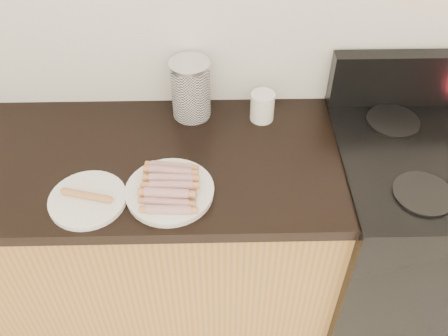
{
  "coord_description": "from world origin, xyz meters",
  "views": [
    {
      "loc": [
        -0.0,
        0.52,
        2.01
      ],
      "look_at": [
        0.02,
        1.62,
        0.92
      ],
      "focal_mm": 40.0,
      "sensor_mm": 36.0,
      "label": 1
    }
  ],
  "objects_px": {
    "stove": "(420,241)",
    "canister": "(191,89)",
    "side_plate": "(88,200)",
    "mug": "(262,106)",
    "main_plate": "(170,192)"
  },
  "relations": [
    {
      "from": "main_plate",
      "to": "mug",
      "type": "bearing_deg",
      "value": 49.7
    },
    {
      "from": "side_plate",
      "to": "mug",
      "type": "relative_size",
      "value": 2.21
    },
    {
      "from": "main_plate",
      "to": "mug",
      "type": "distance_m",
      "value": 0.47
    },
    {
      "from": "main_plate",
      "to": "side_plate",
      "type": "distance_m",
      "value": 0.24
    },
    {
      "from": "stove",
      "to": "side_plate",
      "type": "bearing_deg",
      "value": -171.92
    },
    {
      "from": "main_plate",
      "to": "mug",
      "type": "relative_size",
      "value": 2.53
    },
    {
      "from": "main_plate",
      "to": "canister",
      "type": "distance_m",
      "value": 0.4
    },
    {
      "from": "main_plate",
      "to": "mug",
      "type": "xyz_separation_m",
      "value": [
        0.3,
        0.36,
        0.04
      ]
    },
    {
      "from": "canister",
      "to": "mug",
      "type": "xyz_separation_m",
      "value": [
        0.24,
        -0.03,
        -0.05
      ]
    },
    {
      "from": "stove",
      "to": "canister",
      "type": "distance_m",
      "value": 1.05
    },
    {
      "from": "canister",
      "to": "side_plate",
      "type": "bearing_deg",
      "value": -125.96
    },
    {
      "from": "stove",
      "to": "canister",
      "type": "relative_size",
      "value": 4.3
    },
    {
      "from": "stove",
      "to": "mug",
      "type": "height_order",
      "value": "mug"
    },
    {
      "from": "side_plate",
      "to": "mug",
      "type": "xyz_separation_m",
      "value": [
        0.54,
        0.38,
        0.04
      ]
    },
    {
      "from": "side_plate",
      "to": "stove",
      "type": "bearing_deg",
      "value": 8.08
    }
  ]
}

